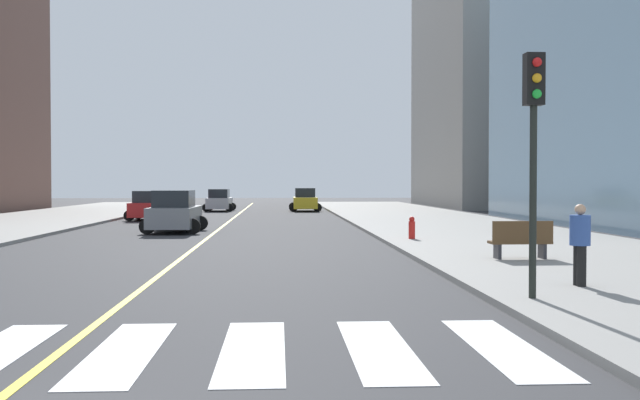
{
  "coord_description": "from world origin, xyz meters",
  "views": [
    {
      "loc": [
        3.07,
        -6.39,
        2.38
      ],
      "look_at": [
        4.91,
        26.38,
        1.61
      ],
      "focal_mm": 41.15,
      "sensor_mm": 36.0,
      "label": 1
    }
  ],
  "objects_px": {
    "car_silver_nearest": "(219,201)",
    "car_yellow_second": "(305,200)",
    "park_bench": "(521,240)",
    "fire_hydrant": "(412,228)",
    "car_gray_third": "(175,213)",
    "car_red_fourth": "(149,206)",
    "pedestrian_waiting_east": "(580,241)",
    "traffic_light_near_corner": "(534,126)"
  },
  "relations": [
    {
      "from": "car_gray_third",
      "to": "fire_hydrant",
      "type": "height_order",
      "value": "car_gray_third"
    },
    {
      "from": "car_silver_nearest",
      "to": "park_bench",
      "type": "xyz_separation_m",
      "value": [
        12.1,
        -40.93,
        -0.18
      ]
    },
    {
      "from": "park_bench",
      "to": "fire_hydrant",
      "type": "xyz_separation_m",
      "value": [
        -1.79,
        7.84,
        -0.11
      ]
    },
    {
      "from": "car_silver_nearest",
      "to": "fire_hydrant",
      "type": "height_order",
      "value": "car_silver_nearest"
    },
    {
      "from": "car_silver_nearest",
      "to": "car_yellow_second",
      "type": "height_order",
      "value": "car_yellow_second"
    },
    {
      "from": "traffic_light_near_corner",
      "to": "park_bench",
      "type": "distance_m",
      "value": 8.05
    },
    {
      "from": "car_red_fourth",
      "to": "fire_hydrant",
      "type": "height_order",
      "value": "car_red_fourth"
    },
    {
      "from": "car_silver_nearest",
      "to": "park_bench",
      "type": "height_order",
      "value": "car_silver_nearest"
    },
    {
      "from": "car_gray_third",
      "to": "fire_hydrant",
      "type": "distance_m",
      "value": 12.21
    },
    {
      "from": "car_silver_nearest",
      "to": "car_gray_third",
      "type": "relative_size",
      "value": 0.92
    },
    {
      "from": "car_gray_third",
      "to": "car_red_fourth",
      "type": "xyz_separation_m",
      "value": [
        -3.3,
        11.83,
        -0.07
      ]
    },
    {
      "from": "car_yellow_second",
      "to": "traffic_light_near_corner",
      "type": "bearing_deg",
      "value": 93.75
    },
    {
      "from": "car_red_fourth",
      "to": "fire_hydrant",
      "type": "xyz_separation_m",
      "value": [
        13.59,
        -18.38,
        -0.3
      ]
    },
    {
      "from": "car_silver_nearest",
      "to": "car_yellow_second",
      "type": "xyz_separation_m",
      "value": [
        7.21,
        -0.32,
        0.04
      ]
    },
    {
      "from": "traffic_light_near_corner",
      "to": "fire_hydrant",
      "type": "relative_size",
      "value": 5.3
    },
    {
      "from": "car_gray_third",
      "to": "car_red_fourth",
      "type": "bearing_deg",
      "value": 106.76
    },
    {
      "from": "car_yellow_second",
      "to": "park_bench",
      "type": "relative_size",
      "value": 2.41
    },
    {
      "from": "fire_hydrant",
      "to": "car_yellow_second",
      "type": "bearing_deg",
      "value": 95.39
    },
    {
      "from": "car_red_fourth",
      "to": "pedestrian_waiting_east",
      "type": "xyz_separation_m",
      "value": [
        14.8,
        -31.82,
        0.25
      ]
    },
    {
      "from": "car_gray_third",
      "to": "car_yellow_second",
      "type": "bearing_deg",
      "value": 75.83
    },
    {
      "from": "car_silver_nearest",
      "to": "pedestrian_waiting_east",
      "type": "xyz_separation_m",
      "value": [
        11.51,
        -46.54,
        0.26
      ]
    },
    {
      "from": "car_gray_third",
      "to": "traffic_light_near_corner",
      "type": "bearing_deg",
      "value": -64.21
    },
    {
      "from": "car_yellow_second",
      "to": "car_red_fourth",
      "type": "xyz_separation_m",
      "value": [
        -10.5,
        -14.39,
        -0.03
      ]
    },
    {
      "from": "pedestrian_waiting_east",
      "to": "fire_hydrant",
      "type": "height_order",
      "value": "pedestrian_waiting_east"
    },
    {
      "from": "traffic_light_near_corner",
      "to": "car_silver_nearest",
      "type": "bearing_deg",
      "value": -78.38
    },
    {
      "from": "car_silver_nearest",
      "to": "car_gray_third",
      "type": "height_order",
      "value": "car_gray_third"
    },
    {
      "from": "car_gray_third",
      "to": "traffic_light_near_corner",
      "type": "relative_size",
      "value": 0.97
    },
    {
      "from": "car_silver_nearest",
      "to": "pedestrian_waiting_east",
      "type": "relative_size",
      "value": 2.37
    },
    {
      "from": "car_red_fourth",
      "to": "park_bench",
      "type": "distance_m",
      "value": 30.4
    },
    {
      "from": "park_bench",
      "to": "car_yellow_second",
      "type": "bearing_deg",
      "value": 5.84
    },
    {
      "from": "car_gray_third",
      "to": "traffic_light_near_corner",
      "type": "height_order",
      "value": "traffic_light_near_corner"
    },
    {
      "from": "car_silver_nearest",
      "to": "traffic_light_near_corner",
      "type": "height_order",
      "value": "traffic_light_near_corner"
    },
    {
      "from": "traffic_light_near_corner",
      "to": "car_gray_third",
      "type": "bearing_deg",
      "value": -65.4
    },
    {
      "from": "car_yellow_second",
      "to": "fire_hydrant",
      "type": "xyz_separation_m",
      "value": [
        3.1,
        -32.78,
        -0.33
      ]
    },
    {
      "from": "car_silver_nearest",
      "to": "park_bench",
      "type": "distance_m",
      "value": 42.68
    },
    {
      "from": "car_gray_third",
      "to": "park_bench",
      "type": "distance_m",
      "value": 18.8
    },
    {
      "from": "car_gray_third",
      "to": "fire_hydrant",
      "type": "xyz_separation_m",
      "value": [
        10.3,
        -6.55,
        -0.37
      ]
    },
    {
      "from": "car_silver_nearest",
      "to": "traffic_light_near_corner",
      "type": "distance_m",
      "value": 49.24
    },
    {
      "from": "car_yellow_second",
      "to": "car_gray_third",
      "type": "height_order",
      "value": "car_gray_third"
    },
    {
      "from": "car_silver_nearest",
      "to": "car_gray_third",
      "type": "distance_m",
      "value": 26.54
    },
    {
      "from": "fire_hydrant",
      "to": "pedestrian_waiting_east",
      "type": "bearing_deg",
      "value": -84.86
    },
    {
      "from": "car_red_fourth",
      "to": "pedestrian_waiting_east",
      "type": "height_order",
      "value": "pedestrian_waiting_east"
    }
  ]
}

